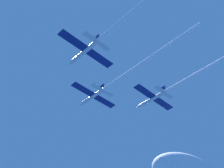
% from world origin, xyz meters
% --- Properties ---
extents(jet_lead, '(21.03, 58.50, 3.48)m').
position_xyz_m(jet_lead, '(0.28, -15.76, 0.75)').
color(jet_lead, silver).
extents(jet_left_wing, '(21.03, 61.20, 3.48)m').
position_xyz_m(jet_left_wing, '(-18.43, -34.81, -0.92)').
color(jet_left_wing, silver).
extents(jet_right_wing, '(21.03, 60.32, 3.48)m').
position_xyz_m(jet_right_wing, '(17.06, -33.33, -0.62)').
color(jet_right_wing, silver).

